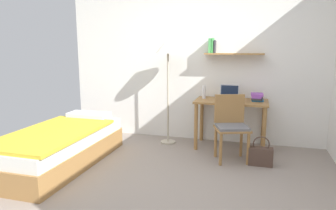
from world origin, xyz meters
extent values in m
plane|color=gray|center=(0.00, 0.00, 0.00)|extent=(5.28, 5.28, 0.00)
cube|color=white|center=(0.00, 2.02, 1.30)|extent=(4.40, 0.05, 2.60)
cube|color=#9E703D|center=(0.58, 1.89, 1.43)|extent=(0.89, 0.22, 0.02)
cube|color=#4CA856|center=(0.21, 1.90, 1.55)|extent=(0.03, 0.18, 0.22)
cube|color=#4CA856|center=(0.24, 1.92, 1.55)|extent=(0.02, 0.14, 0.23)
cube|color=#333338|center=(0.27, 1.92, 1.54)|extent=(0.02, 0.13, 0.19)
cube|color=#9E703D|center=(-1.52, 0.37, 0.14)|extent=(0.90, 1.96, 0.28)
cube|color=silver|center=(-1.52, 0.37, 0.36)|extent=(0.86, 1.90, 0.16)
cube|color=gold|center=(-1.52, 0.25, 0.46)|extent=(0.92, 1.61, 0.04)
cube|color=white|center=(-1.52, 1.13, 0.49)|extent=(0.63, 0.28, 0.10)
cube|color=#9E703D|center=(0.58, 1.70, 0.72)|extent=(1.07, 0.58, 0.03)
cylinder|color=#9E703D|center=(0.09, 1.46, 0.35)|extent=(0.06, 0.06, 0.71)
cylinder|color=#9E703D|center=(1.06, 1.46, 0.35)|extent=(0.06, 0.06, 0.71)
cylinder|color=#9E703D|center=(0.09, 1.94, 0.35)|extent=(0.06, 0.06, 0.71)
cylinder|color=#9E703D|center=(1.06, 1.94, 0.35)|extent=(0.06, 0.06, 0.71)
cube|color=#9E703D|center=(0.64, 1.13, 0.45)|extent=(0.54, 0.51, 0.03)
cube|color=slate|center=(0.64, 1.13, 0.48)|extent=(0.50, 0.47, 0.04)
cube|color=#9E703D|center=(0.59, 1.29, 0.69)|extent=(0.40, 0.17, 0.40)
cylinder|color=#9E703D|center=(0.52, 0.92, 0.22)|extent=(0.04, 0.04, 0.43)
cylinder|color=#9E703D|center=(0.87, 1.04, 0.22)|extent=(0.04, 0.04, 0.43)
cylinder|color=#9E703D|center=(0.42, 1.22, 0.22)|extent=(0.04, 0.04, 0.43)
cylinder|color=#9E703D|center=(0.76, 1.34, 0.22)|extent=(0.04, 0.04, 0.43)
cylinder|color=#B2A893|center=(-0.41, 1.66, 0.01)|extent=(0.24, 0.24, 0.02)
cylinder|color=#B2A893|center=(-0.41, 1.66, 0.73)|extent=(0.03, 0.03, 1.42)
cone|color=silver|center=(-0.41, 1.66, 1.55)|extent=(0.38, 0.38, 0.22)
cube|color=#B7BABF|center=(0.53, 1.76, 0.74)|extent=(0.30, 0.23, 0.01)
cube|color=#B7BABF|center=(0.53, 1.84, 0.86)|extent=(0.29, 0.07, 0.22)
cube|color=black|center=(0.53, 1.84, 0.86)|extent=(0.26, 0.06, 0.18)
cylinder|color=silver|center=(0.15, 1.77, 0.84)|extent=(0.06, 0.06, 0.20)
cube|color=#3384C6|center=(0.95, 1.77, 0.75)|extent=(0.18, 0.20, 0.03)
cube|color=#333338|center=(0.95, 1.76, 0.78)|extent=(0.17, 0.25, 0.03)
cube|color=purple|center=(0.94, 1.76, 0.80)|extent=(0.15, 0.23, 0.03)
cube|color=purple|center=(0.94, 1.76, 0.83)|extent=(0.18, 0.22, 0.03)
cube|color=#4C382D|center=(1.03, 1.06, 0.12)|extent=(0.31, 0.13, 0.24)
torus|color=#4C382D|center=(1.03, 1.06, 0.29)|extent=(0.21, 0.02, 0.21)
camera|label=1|loc=(0.93, -2.95, 1.53)|focal=32.89mm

